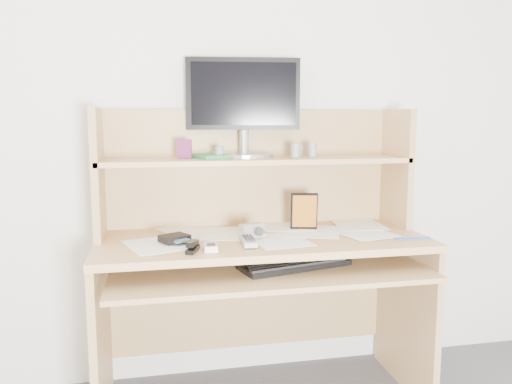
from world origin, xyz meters
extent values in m
cube|color=silver|center=(0.00, 1.80, 1.25)|extent=(3.60, 0.04, 2.50)
cube|color=tan|center=(0.00, 1.48, 0.73)|extent=(1.40, 0.60, 0.03)
cube|color=tan|center=(-0.68, 1.48, 0.36)|extent=(0.03, 0.56, 0.72)
cube|color=tan|center=(0.68, 1.48, 0.36)|extent=(0.03, 0.56, 0.72)
cube|color=tan|center=(0.00, 1.77, 0.34)|extent=(1.34, 0.02, 0.41)
cube|color=tan|center=(0.00, 1.36, 0.64)|extent=(1.28, 0.55, 0.02)
cube|color=tan|center=(0.00, 1.77, 1.02)|extent=(1.40, 0.02, 0.55)
cube|color=tan|center=(-0.68, 1.63, 1.02)|extent=(0.03, 0.30, 0.55)
cube|color=tan|center=(0.68, 1.63, 1.02)|extent=(0.03, 0.30, 0.55)
cube|color=tan|center=(0.00, 1.63, 1.07)|extent=(1.38, 0.30, 0.02)
cube|color=white|center=(0.00, 1.48, 0.75)|extent=(1.32, 0.54, 0.01)
cube|color=black|center=(0.10, 1.35, 0.66)|extent=(0.48, 0.27, 0.02)
cube|color=black|center=(0.10, 1.35, 0.68)|extent=(0.45, 0.25, 0.01)
cube|color=#A3A39E|center=(-0.09, 1.37, 0.77)|extent=(0.06, 0.19, 0.02)
cube|color=silver|center=(-0.25, 1.29, 0.77)|extent=(0.06, 0.10, 0.02)
cube|color=black|center=(-0.32, 1.29, 0.77)|extent=(0.07, 0.12, 0.04)
cube|color=black|center=(-0.38, 1.45, 0.77)|extent=(0.14, 0.13, 0.03)
cube|color=#F0FF43|center=(-0.05, 1.50, 0.76)|extent=(0.12, 0.12, 0.01)
cube|color=#A2A2A4|center=(-0.06, 1.44, 0.79)|extent=(0.11, 0.08, 0.06)
cube|color=black|center=(0.21, 1.57, 0.84)|extent=(0.12, 0.04, 0.17)
cylinder|color=#1748AF|center=(0.60, 1.29, 0.76)|extent=(0.15, 0.01, 0.01)
cube|color=#A72C16|center=(-0.32, 1.62, 1.12)|extent=(0.06, 0.03, 0.09)
cube|color=#368749|center=(-0.21, 1.64, 1.09)|extent=(0.18, 0.21, 0.02)
cylinder|color=black|center=(-0.17, 1.63, 1.11)|extent=(0.04, 0.04, 0.05)
cylinder|color=white|center=(0.17, 1.59, 1.11)|extent=(0.05, 0.05, 0.07)
cylinder|color=black|center=(0.21, 1.67, 1.11)|extent=(0.05, 0.05, 0.05)
cylinder|color=white|center=(0.26, 1.60, 1.11)|extent=(0.04, 0.04, 0.07)
cylinder|color=#ADACB2|center=(-0.04, 1.69, 1.09)|extent=(0.26, 0.26, 0.02)
cylinder|color=#ADACB2|center=(-0.04, 1.70, 1.15)|extent=(0.04, 0.04, 0.11)
cube|color=black|center=(-0.04, 1.72, 1.37)|extent=(0.52, 0.09, 0.33)
cube|color=black|center=(-0.04, 1.70, 1.37)|extent=(0.48, 0.06, 0.28)
camera|label=1|loc=(-0.45, -0.57, 1.23)|focal=35.00mm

